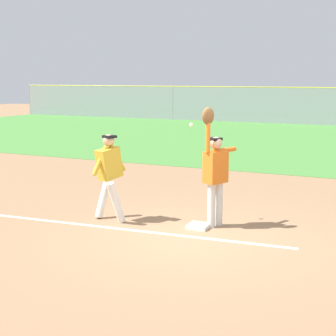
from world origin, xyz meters
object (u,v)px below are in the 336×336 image
(runner, at_px, (109,171))
(baseball, at_px, (191,125))
(parked_car_silver, at_px, (224,108))
(parked_car_blue, at_px, (301,110))
(first_base, at_px, (199,226))
(fielder, at_px, (215,169))

(runner, height_order, baseball, baseball)
(parked_car_silver, relative_size, parked_car_blue, 1.00)
(parked_car_blue, bearing_deg, parked_car_silver, 173.95)
(first_base, height_order, fielder, fielder)
(fielder, xyz_separation_m, parked_car_silver, (-9.42, 26.25, -0.45))
(first_base, height_order, parked_car_silver, parked_car_silver)
(fielder, relative_size, parked_car_silver, 0.50)
(baseball, distance_m, parked_car_blue, 26.24)
(runner, xyz_separation_m, baseball, (1.44, 0.71, 0.91))
(baseball, height_order, parked_car_silver, baseball)
(runner, bearing_deg, first_base, 25.20)
(first_base, relative_size, baseball, 5.14)
(fielder, height_order, baseball, fielder)
(baseball, height_order, parked_car_blue, baseball)
(runner, distance_m, parked_car_silver, 27.73)
(baseball, bearing_deg, parked_car_blue, 97.77)
(first_base, xyz_separation_m, parked_car_blue, (-3.91, 26.43, 0.63))
(parked_car_blue, bearing_deg, runner, -91.03)
(first_base, xyz_separation_m, runner, (-1.81, -0.25, 0.96))
(fielder, height_order, parked_car_silver, fielder)
(baseball, xyz_separation_m, parked_car_blue, (-3.54, 25.97, -1.23))
(runner, bearing_deg, parked_car_silver, 122.79)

